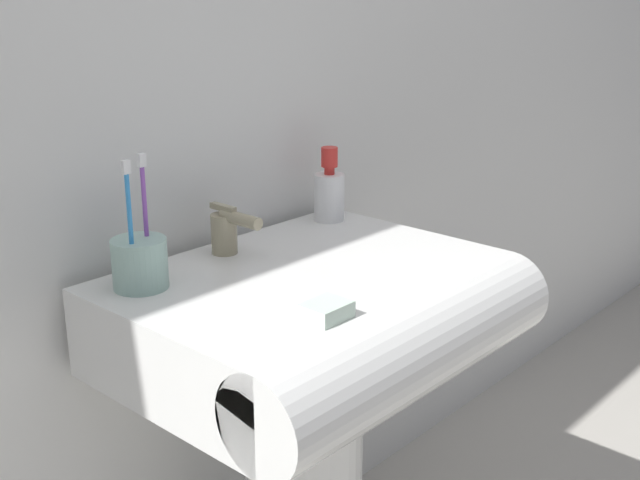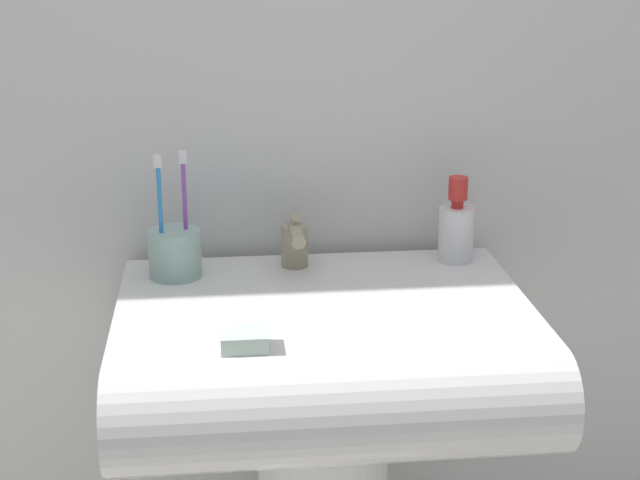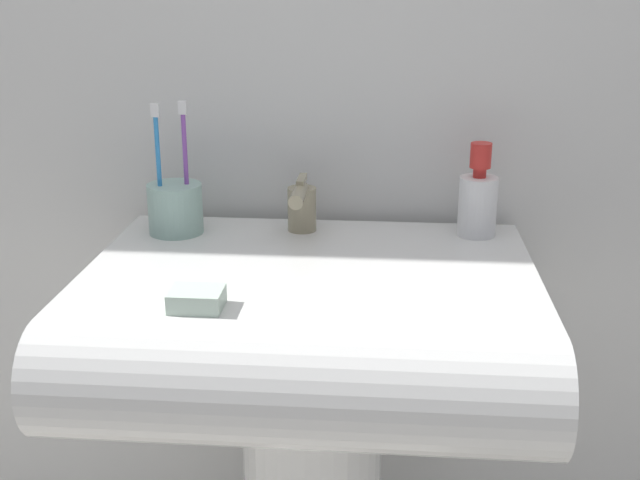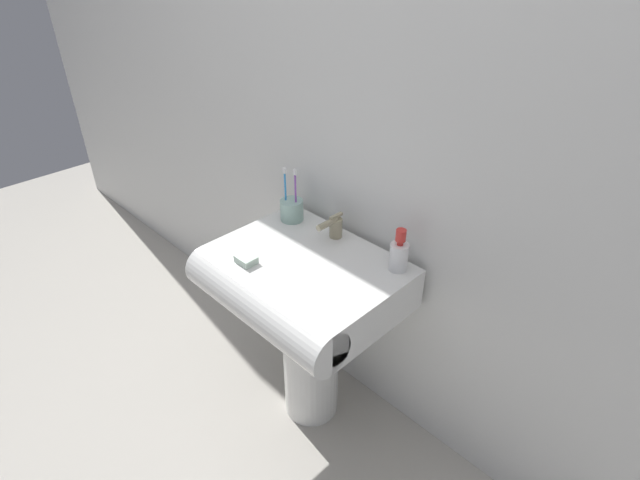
{
  "view_description": "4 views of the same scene",
  "coord_description": "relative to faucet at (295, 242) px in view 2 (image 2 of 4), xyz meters",
  "views": [
    {
      "loc": [
        -0.89,
        -0.84,
        1.18
      ],
      "look_at": [
        0.02,
        -0.02,
        0.78
      ],
      "focal_mm": 45.0,
      "sensor_mm": 36.0,
      "label": 1
    },
    {
      "loc": [
        -0.15,
        -1.37,
        1.28
      ],
      "look_at": [
        -0.0,
        0.03,
        0.82
      ],
      "focal_mm": 55.0,
      "sensor_mm": 36.0,
      "label": 2
    },
    {
      "loc": [
        0.1,
        -1.04,
        1.12
      ],
      "look_at": [
        0.01,
        0.02,
        0.76
      ],
      "focal_mm": 45.0,
      "sensor_mm": 36.0,
      "label": 3
    },
    {
      "loc": [
        0.97,
        -0.92,
        1.66
      ],
      "look_at": [
        0.03,
        0.02,
        0.8
      ],
      "focal_mm": 28.0,
      "sensor_mm": 36.0,
      "label": 4
    }
  ],
  "objects": [
    {
      "name": "soap_bottle",
      "position": [
        0.27,
        0.01,
        0.01
      ],
      "size": [
        0.06,
        0.06,
        0.14
      ],
      "color": "white",
      "rests_on": "sink_basin"
    },
    {
      "name": "toothbrush_cup",
      "position": [
        -0.19,
        -0.02,
        -0.0
      ],
      "size": [
        0.08,
        0.08,
        0.21
      ],
      "color": "#99BFB2",
      "rests_on": "sink_basin"
    },
    {
      "name": "sink_basin",
      "position": [
        0.03,
        -0.2,
        -0.12
      ],
      "size": [
        0.62,
        0.5,
        0.15
      ],
      "color": "white",
      "rests_on": "sink_pedestal"
    },
    {
      "name": "faucet",
      "position": [
        0.0,
        0.0,
        0.0
      ],
      "size": [
        0.05,
        0.11,
        0.09
      ],
      "color": "tan",
      "rests_on": "sink_basin"
    },
    {
      "name": "bar_soap",
      "position": [
        -0.09,
        -0.31,
        -0.03
      ],
      "size": [
        0.06,
        0.05,
        0.02
      ],
      "primitive_type": "cube",
      "color": "silver",
      "rests_on": "sink_basin"
    }
  ]
}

